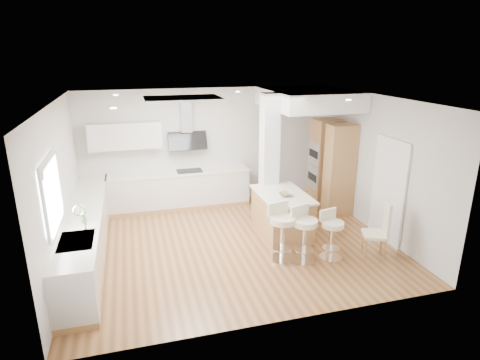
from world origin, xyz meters
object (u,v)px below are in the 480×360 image
object	(u,v)px
dining_chair	(381,228)
bar_stool_c	(332,232)
bar_stool_b	(304,231)
bar_stool_a	(282,229)
peninsula	(282,213)

from	to	relation	value
dining_chair	bar_stool_c	bearing A→B (deg)	-169.49
bar_stool_b	bar_stool_c	distance (m)	0.53
bar_stool_a	bar_stool_b	bearing A→B (deg)	-33.98
bar_stool_a	bar_stool_b	distance (m)	0.39
peninsula	bar_stool_b	bearing A→B (deg)	-92.20
peninsula	dining_chair	distance (m)	1.96
bar_stool_b	dining_chair	world-z (taller)	dining_chair
peninsula	bar_stool_c	distance (m)	1.31
bar_stool_c	dining_chair	distance (m)	0.90
bar_stool_b	dining_chair	xyz separation A→B (m)	(1.39, -0.24, 0.00)
bar_stool_a	bar_stool_b	world-z (taller)	bar_stool_a
bar_stool_c	dining_chair	size ratio (longest dim) A/B	0.85
bar_stool_c	peninsula	bearing A→B (deg)	97.58
peninsula	dining_chair	xyz separation A→B (m)	(1.36, -1.41, 0.13)
peninsula	bar_stool_c	world-z (taller)	peninsula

